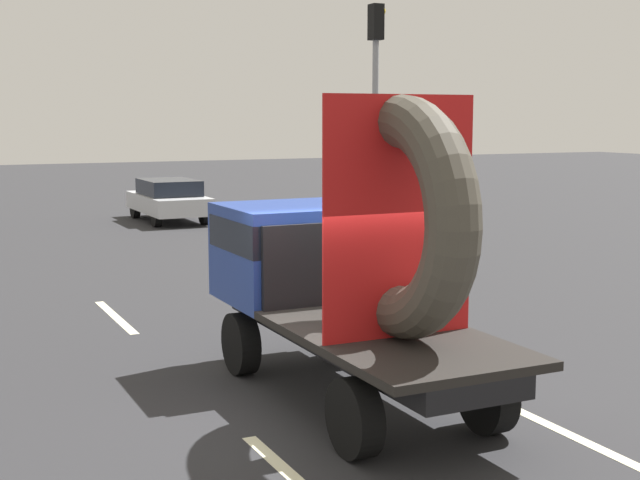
# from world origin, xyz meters

# --- Properties ---
(ground_plane) EXTENTS (120.00, 120.00, 0.00)m
(ground_plane) POSITION_xyz_m (0.00, 0.00, 0.00)
(ground_plane) COLOR #28282B
(flatbed_truck) EXTENTS (2.02, 5.36, 3.81)m
(flatbed_truck) POSITION_xyz_m (0.23, 0.54, 1.74)
(flatbed_truck) COLOR black
(flatbed_truck) RESTS_ON ground_plane
(distant_sedan) EXTENTS (1.89, 4.40, 1.44)m
(distant_sedan) POSITION_xyz_m (3.53, 20.01, 0.77)
(distant_sedan) COLOR black
(distant_sedan) RESTS_ON ground_plane
(traffic_light) EXTENTS (0.42, 0.36, 6.40)m
(traffic_light) POSITION_xyz_m (6.46, 10.82, 4.13)
(traffic_light) COLOR gray
(traffic_light) RESTS_ON ground_plane
(lane_dash_left_far) EXTENTS (0.16, 2.86, 0.01)m
(lane_dash_left_far) POSITION_xyz_m (-1.42, 6.17, 0.00)
(lane_dash_left_far) COLOR beige
(lane_dash_left_far) RESTS_ON ground_plane
(lane_dash_right_near) EXTENTS (0.16, 2.99, 0.01)m
(lane_dash_right_near) POSITION_xyz_m (1.88, -1.61, 0.00)
(lane_dash_right_near) COLOR beige
(lane_dash_right_near) RESTS_ON ground_plane
(lane_dash_right_far) EXTENTS (0.16, 2.28, 0.01)m
(lane_dash_right_far) POSITION_xyz_m (1.88, 6.54, 0.00)
(lane_dash_right_far) COLOR beige
(lane_dash_right_far) RESTS_ON ground_plane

